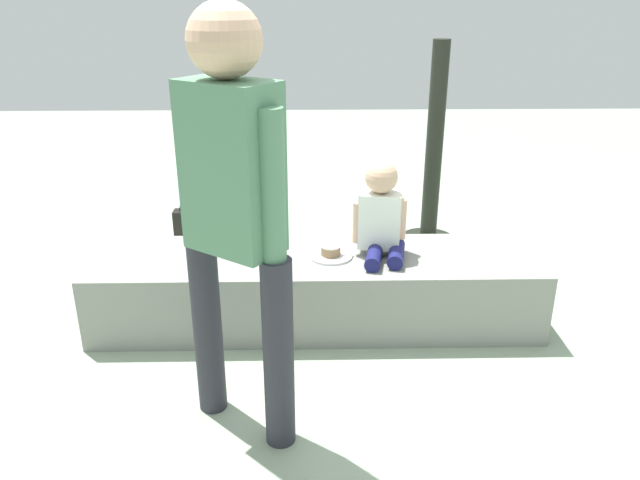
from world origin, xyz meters
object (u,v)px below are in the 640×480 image
object	(u,v)px
cake_plate	(331,253)
water_bottle_near_gift	(186,252)
adult_standing	(233,196)
handbag_black_leather	(197,224)
gift_bag	(214,253)
child_seated	(381,215)
party_cup_red	(257,243)

from	to	relation	value
cake_plate	water_bottle_near_gift	world-z (taller)	cake_plate
adult_standing	handbag_black_leather	xyz separation A→B (m)	(-0.51, 1.94, -0.85)
adult_standing	cake_plate	bearing A→B (deg)	65.25
cake_plate	handbag_black_leather	world-z (taller)	cake_plate
water_bottle_near_gift	handbag_black_leather	distance (m)	0.39
adult_standing	cake_plate	size ratio (longest dim) A/B	7.12
gift_bag	handbag_black_leather	xyz separation A→B (m)	(-0.19, 0.58, -0.04)
gift_bag	cake_plate	bearing A→B (deg)	-39.21
child_seated	adult_standing	world-z (taller)	adult_standing
child_seated	handbag_black_leather	distance (m)	1.65
handbag_black_leather	gift_bag	bearing A→B (deg)	-71.30
adult_standing	party_cup_red	bearing A→B (deg)	92.80
adult_standing	handbag_black_leather	bearing A→B (deg)	104.63
water_bottle_near_gift	party_cup_red	distance (m)	0.48
adult_standing	water_bottle_near_gift	size ratio (longest dim) A/B	8.80
adult_standing	cake_plate	xyz separation A→B (m)	(0.37, 0.81, -0.57)
gift_bag	water_bottle_near_gift	world-z (taller)	gift_bag
cake_plate	water_bottle_near_gift	distance (m)	1.20
water_bottle_near_gift	child_seated	bearing A→B (deg)	-32.19
adult_standing	child_seated	bearing A→B (deg)	53.25
cake_plate	handbag_black_leather	distance (m)	1.46
adult_standing	water_bottle_near_gift	xyz separation A→B (m)	(-0.52, 1.55, -0.88)
child_seated	gift_bag	xyz separation A→B (m)	(-0.93, 0.53, -0.43)
gift_bag	party_cup_red	size ratio (longest dim) A/B	3.12
child_seated	cake_plate	world-z (taller)	child_seated
gift_bag	water_bottle_near_gift	xyz separation A→B (m)	(-0.20, 0.19, -0.07)
child_seated	adult_standing	xyz separation A→B (m)	(-0.62, -0.83, 0.38)
gift_bag	adult_standing	bearing A→B (deg)	-77.14
party_cup_red	handbag_black_leather	xyz separation A→B (m)	(-0.42, 0.19, 0.06)
handbag_black_leather	cake_plate	bearing A→B (deg)	-52.24
child_seated	adult_standing	bearing A→B (deg)	-126.75
cake_plate	handbag_black_leather	size ratio (longest dim) A/B	0.67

